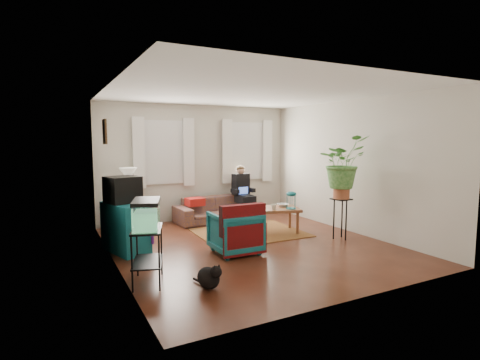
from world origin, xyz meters
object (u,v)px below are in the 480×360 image
side_table (129,214)px  dresser (126,227)px  aquarium_stand (148,256)px  sofa (217,205)px  coffee_table (268,220)px  armchair (235,230)px  plant_stand (341,219)px

side_table → dresser: (-0.34, -1.44, 0.07)m
side_table → aquarium_stand: 2.99m
sofa → coffee_table: bearing=-75.7°
sofa → armchair: size_ratio=2.53×
side_table → armchair: bearing=-62.2°
aquarium_stand → coffee_table: size_ratio=0.60×
plant_stand → dresser: bearing=164.6°
side_table → plant_stand: 4.13m
dresser → coffee_table: (2.73, 0.00, -0.15)m
armchair → plant_stand: bearing=176.9°
sofa → plant_stand: (1.40, -2.45, 0.01)m
aquarium_stand → sofa: bearing=70.7°
sofa → aquarium_stand: sofa is taller
aquarium_stand → armchair: bearing=40.7°
side_table → dresser: size_ratio=0.75×
sofa → armchair: bearing=-110.6°
aquarium_stand → plant_stand: (3.67, 0.52, 0.02)m
sofa → plant_stand: size_ratio=2.49×
coffee_table → plant_stand: plant_stand is taller
armchair → coffee_table: size_ratio=0.62×
dresser → armchair: bearing=-46.4°
side_table → dresser: dresser is taller
armchair → coffee_table: 1.47m
dresser → plant_stand: 3.80m
plant_stand → coffee_table: bearing=132.6°
armchair → dresser: bearing=-28.7°
dresser → armchair: size_ratio=1.20×
sofa → coffee_table: sofa is taller
coffee_table → armchair: bearing=-125.4°
sofa → coffee_table: 1.51m
side_table → armchair: armchair is taller
sofa → aquarium_stand: bearing=-131.2°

